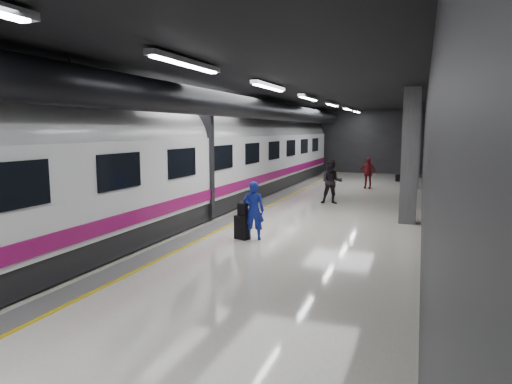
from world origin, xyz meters
The scene contains 9 objects.
ground centered at (0.00, 0.00, 0.00)m, with size 40.00×40.00×0.00m, color silver.
platform_hall centered at (-0.29, 0.96, 3.54)m, with size 10.02×40.02×4.51m.
train centered at (-3.25, 0.00, 2.07)m, with size 3.05×38.00×4.05m.
traveler_main centered at (0.48, -2.00, 0.84)m, with size 0.61×0.40×1.68m, color #181DB9.
suitcase_main centered at (0.16, -2.05, 0.34)m, with size 0.42×0.26×0.68m, color black.
shoulder_bag centered at (0.18, -2.08, 0.86)m, with size 0.27×0.15×0.36m, color black.
traveler_far_a centered at (1.38, 5.12, 0.94)m, with size 0.92×0.71×1.89m, color black.
traveler_far_b centered at (2.23, 11.02, 0.83)m, with size 0.97×0.41×1.66m, color maroon.
suitcase_far centered at (3.63, 14.99, 0.22)m, with size 0.30×0.19×0.44m, color black.
Camera 1 is at (4.91, -13.99, 3.11)m, focal length 32.00 mm.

